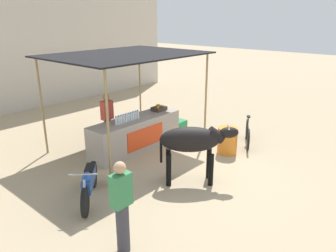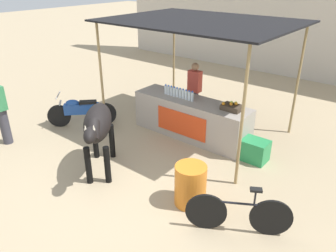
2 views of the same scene
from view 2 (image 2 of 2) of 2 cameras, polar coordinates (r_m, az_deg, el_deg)
The scene contains 12 objects.
ground_plane at distance 6.87m, azimuth -6.85°, elevation -8.16°, with size 60.00×60.00×0.00m, color tan.
stall_counter at distance 8.12m, azimuth 3.98°, elevation 1.38°, with size 3.00×0.82×0.96m.
stall_awning at distance 7.75m, azimuth 5.83°, elevation 17.06°, with size 4.20×3.20×2.78m.
water_bottle_row at distance 8.05m, azimuth 1.86°, elevation 5.78°, with size 0.88×0.07×0.25m.
fruit_crate at distance 7.45m, azimuth 11.06°, elevation 3.26°, with size 0.44×0.32×0.18m.
vendor_behind_counter at distance 8.78m, azimuth 4.61°, elevation 5.86°, with size 0.34×0.22×1.65m.
cooler_box at distance 7.40m, azimuth 14.72°, elevation -4.09°, with size 0.60×0.44×0.48m, color #268C4C.
water_barrel at distance 5.84m, azimuth 3.92°, elevation -10.21°, with size 0.56×0.56×0.77m, color orange.
cow at distance 6.56m, azimuth -12.16°, elevation 0.07°, with size 1.50×1.59×1.44m.
motorcycle_parked at distance 8.98m, azimuth -14.91°, elevation 2.63°, with size 1.32×1.34×0.90m.
bicycle_leaning at distance 5.40m, azimuth 12.19°, elevation -14.73°, with size 1.45×0.88×0.85m.
passerby_on_street at distance 8.53m, azimuth -27.06°, elevation 2.44°, with size 0.34×0.22×1.65m.
Camera 2 is at (4.19, -3.92, 3.79)m, focal length 35.00 mm.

